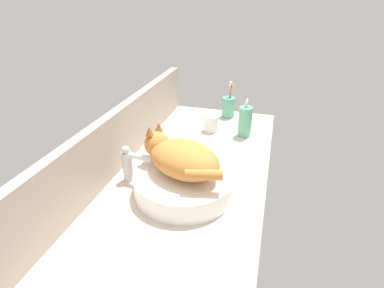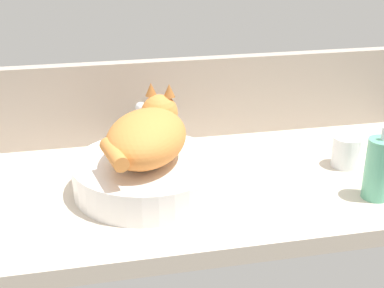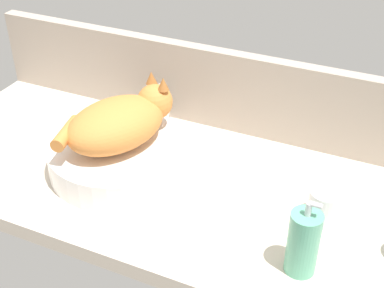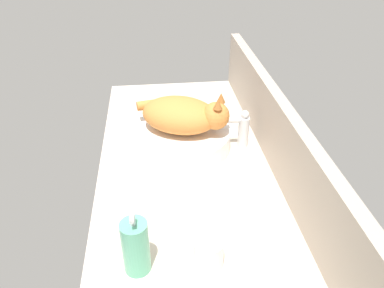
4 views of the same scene
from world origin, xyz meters
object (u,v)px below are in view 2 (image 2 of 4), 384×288
object	(u,v)px
faucet	(142,127)
water_glass	(346,153)
soap_dispenser	(379,169)
sink_basin	(148,175)
cat	(148,134)

from	to	relation	value
faucet	water_glass	size ratio (longest dim) A/B	1.77
faucet	soap_dispenser	distance (cm)	58.43
water_glass	sink_basin	bearing A→B (deg)	-177.46
sink_basin	faucet	distance (cm)	20.49
water_glass	cat	bearing A→B (deg)	-178.95
faucet	sink_basin	bearing A→B (deg)	-93.29
sink_basin	faucet	world-z (taller)	faucet
sink_basin	faucet	bearing A→B (deg)	86.71
cat	faucet	world-z (taller)	cat
sink_basin	soap_dispenser	distance (cm)	50.70
cat	water_glass	xyz separation A→B (cm)	(48.97, 0.90, -9.52)
cat	soap_dispenser	xyz separation A→B (cm)	(48.16, -15.25, -5.91)
faucet	water_glass	world-z (taller)	faucet
soap_dispenser	water_glass	distance (cm)	16.57
sink_basin	soap_dispenser	world-z (taller)	soap_dispenser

